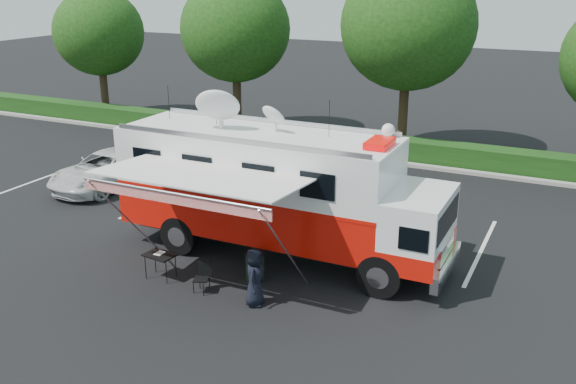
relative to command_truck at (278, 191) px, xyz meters
The scene contains 10 objects.
ground_plane 2.08m from the command_truck, ahead, with size 120.00×120.00×0.00m, color black.
back_border 13.29m from the command_truck, 84.55° to the left, with size 60.00×6.14×8.87m.
stall_lines 3.67m from the command_truck, 97.82° to the left, with size 24.12×5.50×0.01m.
command_truck is the anchor object (origin of this frame).
awning 3.20m from the command_truck, 107.43° to the right, with size 5.52×2.84×3.33m.
white_suv 9.86m from the command_truck, 162.20° to the left, with size 2.34×5.08×1.41m, color silver.
person 3.79m from the command_truck, 74.57° to the right, with size 0.77×0.50×1.57m, color black.
folding_table 3.93m from the command_truck, 128.81° to the right, with size 0.93×0.70×0.74m.
folding_chair 3.48m from the command_truck, 104.84° to the right, with size 0.50×0.53×0.82m.
trash_bin 2.47m from the command_truck, 84.21° to the right, with size 0.58×0.58×0.86m.
Camera 1 is at (8.00, -16.13, 8.27)m, focal length 40.00 mm.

